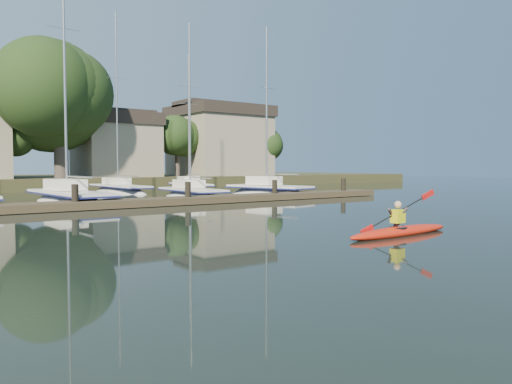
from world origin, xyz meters
TOP-DOWN VIEW (x-y plane):
  - ground at (0.00, 0.00)m, footprint 160.00×160.00m
  - kayak at (2.18, -0.61)m, footprint 4.51×0.88m
  - dock at (0.00, 14.00)m, footprint 34.00×2.00m
  - sailboat_2 at (-2.11, 18.22)m, footprint 2.90×10.05m
  - sailboat_3 at (5.76, 18.57)m, footprint 2.34×7.82m
  - sailboat_4 at (11.58, 17.93)m, footprint 3.83×8.07m
  - sailboat_6 at (4.30, 27.50)m, footprint 2.33×9.58m
  - sailboat_7 at (10.32, 27.16)m, footprint 3.53×8.07m
  - shore at (1.61, 40.29)m, footprint 90.00×25.25m

SIDE VIEW (x-z plane):
  - sailboat_4 at x=11.58m, z-range -6.82..6.39m
  - sailboat_2 at x=-2.11m, z-range -8.42..8.01m
  - sailboat_7 at x=10.32m, z-range -6.49..6.12m
  - sailboat_3 at x=5.76m, z-range -6.43..6.06m
  - sailboat_6 at x=4.30m, z-range -7.74..7.39m
  - ground at x=0.00m, z-range 0.00..0.00m
  - kayak at x=2.18m, z-range -0.54..0.89m
  - dock at x=0.00m, z-range -0.70..1.10m
  - shore at x=1.61m, z-range -3.15..9.60m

